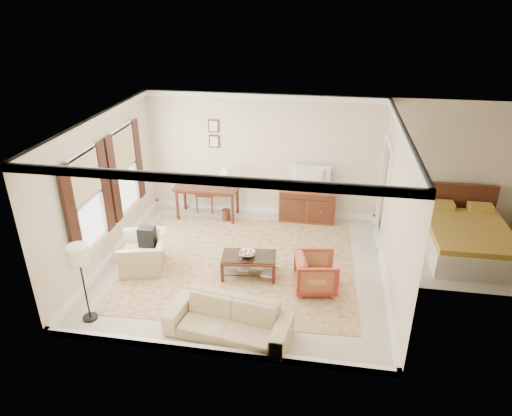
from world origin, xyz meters
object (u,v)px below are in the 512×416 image
(sideboard, at_px, (307,205))
(coffee_table, at_px, (249,260))
(club_armchair, at_px, (144,248))
(sofa, at_px, (228,315))
(tv, at_px, (309,171))
(writing_desk, at_px, (207,189))
(striped_armchair, at_px, (316,271))

(sideboard, distance_m, coffee_table, 2.69)
(coffee_table, xyz_separation_m, club_armchair, (-2.07, -0.06, 0.11))
(sofa, bearing_deg, tv, 86.02)
(writing_desk, bearing_deg, sofa, -70.91)
(writing_desk, relative_size, sideboard, 1.15)
(striped_armchair, bearing_deg, tv, -2.34)
(club_armchair, bearing_deg, sideboard, 115.01)
(striped_armchair, height_order, sofa, sofa)
(tv, bearing_deg, writing_desk, 4.18)
(writing_desk, relative_size, club_armchair, 1.50)
(club_armchair, xyz_separation_m, sofa, (2.04, -1.65, -0.05))
(striped_armchair, relative_size, club_armchair, 0.76)
(sideboard, distance_m, sofa, 4.33)
(coffee_table, height_order, sofa, sofa)
(coffee_table, xyz_separation_m, striped_armchair, (1.27, -0.25, 0.05))
(writing_desk, height_order, coffee_table, writing_desk)
(coffee_table, bearing_deg, sofa, -90.71)
(writing_desk, bearing_deg, sideboard, 4.66)
(sideboard, xyz_separation_m, tv, (0.00, -0.02, 0.86))
(sideboard, xyz_separation_m, sofa, (-0.97, -4.22, -0.02))
(sideboard, distance_m, striped_armchair, 2.78)
(writing_desk, distance_m, sofa, 4.27)
(club_armchair, bearing_deg, writing_desk, 149.20)
(club_armchair, distance_m, sofa, 2.63)
(sideboard, height_order, striped_armchair, sideboard)
(writing_desk, height_order, sideboard, writing_desk)
(striped_armchair, xyz_separation_m, sofa, (-1.30, -1.45, 0.01))
(striped_armchair, distance_m, sofa, 1.95)
(club_armchair, bearing_deg, tv, 114.79)
(coffee_table, relative_size, club_armchair, 1.08)
(writing_desk, xyz_separation_m, tv, (2.36, 0.17, 0.56))
(writing_desk, relative_size, tv, 1.60)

